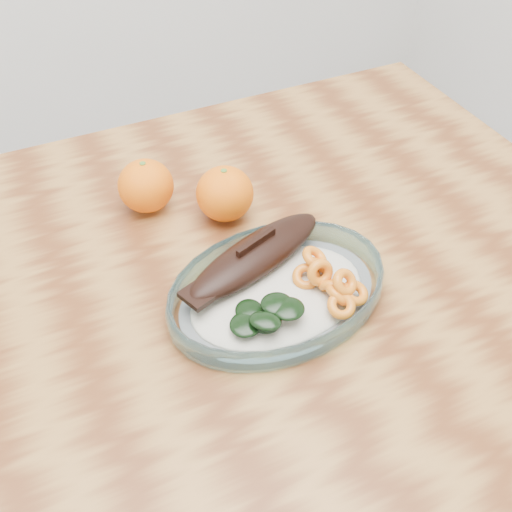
% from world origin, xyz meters
% --- Properties ---
extents(dining_table, '(1.20, 0.80, 0.75)m').
position_xyz_m(dining_table, '(0.00, 0.00, 0.65)').
color(dining_table, '#5F3116').
rests_on(dining_table, ground).
extents(plated_meal, '(0.53, 0.53, 0.08)m').
position_xyz_m(plated_meal, '(0.12, -0.05, 0.77)').
color(plated_meal, white).
rests_on(plated_meal, dining_table).
extents(orange_left, '(0.07, 0.07, 0.07)m').
position_xyz_m(orange_left, '(0.04, 0.18, 0.79)').
color(orange_left, '#F86205').
rests_on(orange_left, dining_table).
extents(orange_right, '(0.08, 0.08, 0.08)m').
position_xyz_m(orange_right, '(0.12, 0.12, 0.79)').
color(orange_right, '#F86205').
rests_on(orange_right, dining_table).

